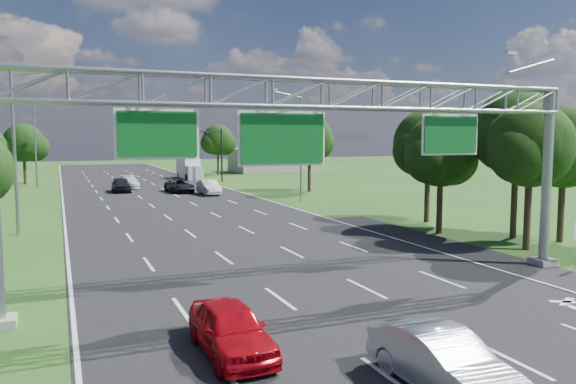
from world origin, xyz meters
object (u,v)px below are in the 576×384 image
traffic_signal (195,143)px  box_truck (189,169)px  silver_sedan (443,361)px  sign_gantry (328,111)px  red_coupe (231,329)px

traffic_signal → box_truck: traffic_signal is taller
traffic_signal → silver_sedan: traffic_signal is taller
silver_sedan → box_truck: 68.70m
sign_gantry → red_coupe: bearing=-137.5°
traffic_signal → box_truck: (0.52, 6.26, -3.79)m
sign_gantry → traffic_signal: size_ratio=1.92×
red_coupe → silver_sedan: size_ratio=0.97×
sign_gantry → box_truck: (7.67, 59.26, -5.52)m
traffic_signal → silver_sedan: (-8.48, -61.85, -4.46)m
traffic_signal → silver_sedan: size_ratio=2.84×
red_coupe → silver_sedan: 5.63m
sign_gantry → red_coupe: 9.44m
silver_sedan → box_truck: size_ratio=0.56×
red_coupe → silver_sedan: red_coupe is taller
box_truck → sign_gantry: bearing=-99.3°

